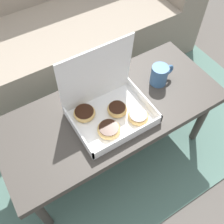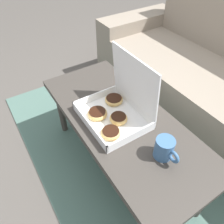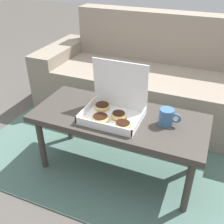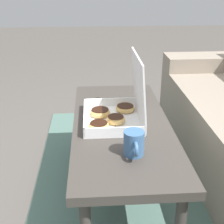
% 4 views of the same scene
% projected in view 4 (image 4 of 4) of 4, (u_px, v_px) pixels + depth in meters
% --- Properties ---
extents(ground_plane, '(12.00, 12.00, 0.00)m').
position_uv_depth(ground_plane, '(137.00, 195.00, 1.78)').
color(ground_plane, '#514C47').
extents(area_rug, '(2.28, 1.79, 0.01)m').
position_uv_depth(area_rug, '(189.00, 192.00, 1.80)').
color(area_rug, '#4C6B60').
rests_on(area_rug, ground_plane).
extents(coffee_table, '(1.13, 0.49, 0.46)m').
position_uv_depth(coffee_table, '(121.00, 132.00, 1.61)').
color(coffee_table, '#3D3833').
rests_on(coffee_table, ground_plane).
extents(pastry_box, '(0.37, 0.29, 0.34)m').
position_uv_depth(pastry_box, '(117.00, 110.00, 1.59)').
color(pastry_box, white).
rests_on(pastry_box, coffee_table).
extents(coffee_mug, '(0.13, 0.09, 0.11)m').
position_uv_depth(coffee_mug, '(134.00, 143.00, 1.29)').
color(coffee_mug, '#3D6693').
rests_on(coffee_mug, coffee_table).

